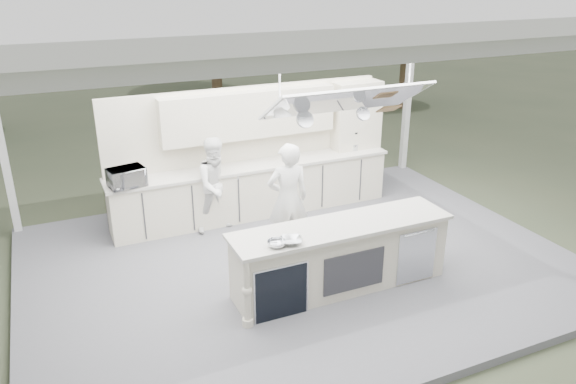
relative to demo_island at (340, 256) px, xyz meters
name	(u,v)px	position (x,y,z in m)	size (l,w,h in m)	color
ground	(299,267)	(-0.18, 0.91, -0.60)	(90.00, 90.00, 0.00)	#434932
stage_deck	(299,263)	(-0.18, 0.91, -0.54)	(8.00, 6.00, 0.12)	#57575C
tent	(302,14)	(-0.18, 0.90, 3.11)	(8.20, 6.20, 3.86)	white
demo_island	(340,256)	(0.00, 0.00, 0.00)	(3.10, 0.79, 0.95)	beige
back_counter	(254,189)	(-0.18, 2.81, 0.00)	(5.08, 0.72, 0.95)	beige
back_wall_unit	(272,130)	(0.27, 3.03, 0.98)	(5.05, 0.48, 2.25)	beige
tree_cluster	(144,4)	(-0.34, 10.68, 2.69)	(19.55, 9.40, 5.85)	#4D3D26
head_chef	(288,199)	(-0.22, 1.26, 0.41)	(0.64, 0.42, 1.76)	white
sous_chef	(217,185)	(-0.95, 2.46, 0.33)	(0.78, 0.61, 1.61)	white
toaster_oven	(126,177)	(-2.37, 2.61, 0.63)	(0.55, 0.37, 0.30)	silver
bowl_large	(291,241)	(-0.83, -0.21, 0.51)	(0.28, 0.28, 0.07)	#B6BABE
bowl_small	(277,244)	(-1.02, -0.21, 0.51)	(0.24, 0.24, 0.08)	#BABCC1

